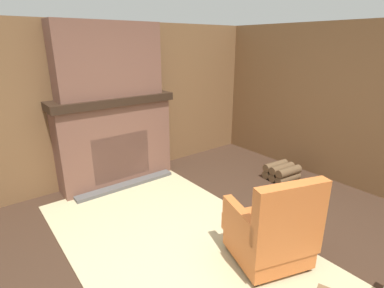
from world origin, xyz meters
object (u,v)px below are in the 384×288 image
Objects in this scene: armchair at (271,232)px; firewood_stack at (282,172)px; oil_lamp_vase at (94,90)px; storage_case at (137,89)px.

armchair reaches higher than firewood_stack.
oil_lamp_vase reaches higher than armchair.
armchair is at bearing 12.82° from oil_lamp_vase.
storage_case is at bearing 89.99° from oil_lamp_vase.
storage_case is at bearing 16.90° from armchair.
oil_lamp_vase is 1.26× the size of storage_case.
storage_case is (-2.68, 0.07, 1.05)m from armchair.
firewood_stack is 3.09m from oil_lamp_vase.
firewood_stack is at bearing 45.95° from storage_case.
oil_lamp_vase is at bearing -124.38° from firewood_stack.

